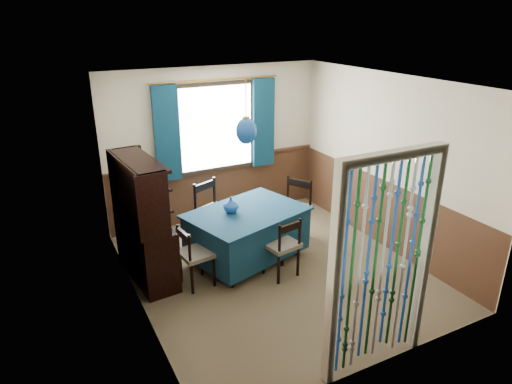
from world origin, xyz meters
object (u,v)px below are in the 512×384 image
dining_table (247,232)px  vase_table (231,206)px  bowl_shelf (149,201)px  chair_far (213,211)px  sideboard (144,237)px  chair_right (294,208)px  vase_sideboard (141,205)px  chair_near (282,245)px  pendant_lamp (246,131)px  chair_left (194,254)px

dining_table → vase_table: size_ratio=9.18×
dining_table → bowl_shelf: size_ratio=7.56×
chair_far → bowl_shelf: bearing=10.2°
sideboard → bowl_shelf: 0.61m
dining_table → sideboard: sideboard is taller
chair_right → vase_sideboard: (-2.21, 0.22, 0.41)m
chair_near → chair_far: bearing=99.2°
bowl_shelf → vase_sideboard: bowl_shelf is taller
chair_near → sideboard: (-1.58, 0.81, 0.12)m
chair_far → sideboard: bearing=0.3°
sideboard → pendant_lamp: (1.36, -0.23, 1.29)m
chair_far → vase_table: size_ratio=4.91×
chair_near → vase_table: size_ratio=4.29×
sideboard → pendant_lamp: bearing=-14.6°
dining_table → chair_right: bearing=0.1°
dining_table → chair_left: (-0.87, -0.27, 0.01)m
sideboard → vase_table: size_ratio=8.32×
dining_table → pendant_lamp: pendant_lamp is taller
chair_near → vase_table: bearing=113.7°
chair_far → vase_sideboard: vase_sideboard is taller
dining_table → pendant_lamp: 1.42m
sideboard → vase_table: sideboard is taller
vase_table → vase_sideboard: (-1.09, 0.42, 0.07)m
vase_table → sideboard: bearing=172.3°
pendant_lamp → chair_near: bearing=-69.0°
chair_right → dining_table: bearing=75.3°
dining_table → chair_near: size_ratio=2.14×
chair_far → dining_table: bearing=84.3°
vase_table → vase_sideboard: size_ratio=0.99×
chair_near → bowl_shelf: size_ratio=3.53×
pendant_lamp → bowl_shelf: 1.48m
chair_right → pendant_lamp: 1.66m
chair_right → sideboard: sideboard is taller
dining_table → chair_right: chair_right is taller
chair_right → bowl_shelf: bearing=65.6°
chair_left → dining_table: bearing=100.5°
dining_table → bowl_shelf: 1.47m
chair_left → chair_right: (1.78, 0.54, 0.06)m
chair_near → vase_sideboard: size_ratio=4.24×
chair_far → vase_table: bearing=68.4°
chair_right → sideboard: 2.28m
chair_far → pendant_lamp: size_ratio=1.17×
pendant_lamp → dining_table: bearing=90.0°
bowl_shelf → dining_table: bearing=-0.6°
sideboard → vase_sideboard: sideboard is taller
vase_sideboard → bowl_shelf: bearing=-90.0°
chair_near → dining_table: bearing=101.6°
chair_near → chair_left: 1.13m
dining_table → vase_table: 0.46m
dining_table → sideboard: (-1.36, 0.23, 0.14)m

